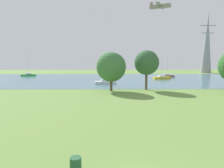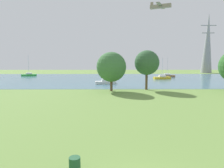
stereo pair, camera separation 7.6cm
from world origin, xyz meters
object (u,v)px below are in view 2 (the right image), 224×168
Objects in this scene: tree_mid_shore at (147,63)px; sailboat_yellow at (162,77)px; sailboat_white at (106,82)px; light_aircraft at (160,6)px; sailboat_green at (29,75)px; tree_east_far at (111,67)px; electricity_pylon at (208,43)px; litter_bin at (75,165)px; sailboat_brown at (167,76)px.

sailboat_yellow is at bearing 68.17° from tree_mid_shore.
sailboat_white is 0.77× the size of light_aircraft.
light_aircraft is (0.71, 7.26, 21.41)m from sailboat_yellow.
sailboat_green is 46.67m from tree_mid_shore.
tree_east_far is (27.75, -32.96, 3.76)m from sailboat_green.
sailboat_yellow is at bearing 35.70° from sailboat_white.
electricity_pylon reaches higher than tree_mid_shore.
tree_east_far reaches higher than sailboat_yellow.
sailboat_yellow reaches higher than litter_bin.
sailboat_brown is 0.87× the size of tree_mid_shore.
sailboat_brown is 1.01× the size of sailboat_white.
litter_bin is 0.11× the size of tree_mid_shore.
sailboat_brown is 26.60m from sailboat_white.
sailboat_white is at bearing -136.36° from sailboat_brown.
litter_bin is 0.12× the size of sailboat_green.
sailboat_white is at bearing -131.59° from light_aircraft.
sailboat_brown is 31.78m from electricity_pylon.
tree_mid_shore is at bearing -107.78° from light_aircraft.
tree_east_far is at bearing -83.08° from sailboat_white.
litter_bin is at bearing -109.13° from sailboat_yellow.
tree_mid_shore is (7.71, -8.87, 4.48)m from sailboat_white.
sailboat_green is 48.20m from light_aircraft.
sailboat_yellow is 0.25× the size of electricity_pylon.
litter_bin is 50.29m from sailboat_yellow.
sailboat_yellow is 22.61m from light_aircraft.
light_aircraft reaches higher than sailboat_white.
litter_bin is 26.10m from tree_east_far.
tree_east_far is at bearing -123.79° from sailboat_yellow.
tree_east_far is 0.28× the size of electricity_pylon.
sailboat_brown is 0.90× the size of sailboat_green.
electricity_pylon is at bearing 13.01° from sailboat_green.
electricity_pylon is (67.65, 15.63, 11.65)m from sailboat_green.
light_aircraft reaches higher than sailboat_green.
light_aircraft is (17.19, 54.77, 21.46)m from litter_bin.
tree_mid_shore reaches higher than sailboat_white.
sailboat_brown reaches higher than sailboat_yellow.
sailboat_white reaches higher than litter_bin.
tree_east_far reaches higher than sailboat_brown.
litter_bin is 0.13× the size of sailboat_brown.
sailboat_yellow is 0.85× the size of tree_mid_shore.
sailboat_yellow is 0.76× the size of light_aircraft.
light_aircraft is at bearing 48.41° from sailboat_white.
sailboat_green is (-42.30, 11.20, 0.01)m from sailboat_yellow.
electricity_pylon is at bearing 38.46° from light_aircraft.
electricity_pylon reaches higher than sailboat_brown.
sailboat_green reaches higher than sailboat_brown.
litter_bin is 64.14m from sailboat_green.
sailboat_green is at bearing -166.99° from electricity_pylon.
sailboat_white is at bearing -137.15° from electricity_pylon.
electricity_pylon reaches higher than sailboat_yellow.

